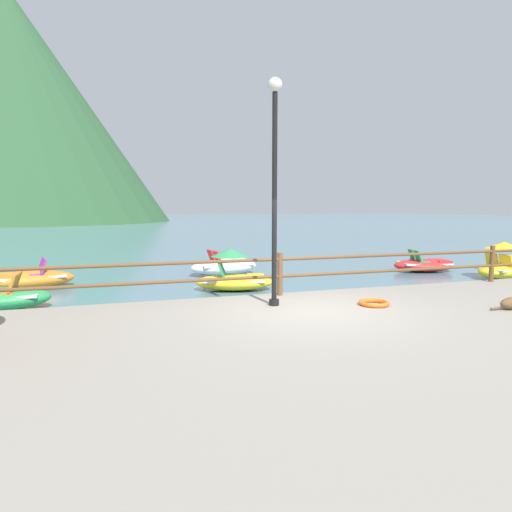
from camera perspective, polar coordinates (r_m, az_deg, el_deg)
name	(u,v)px	position (r m, az deg, el deg)	size (l,w,h in m)	color
ground_plane	(148,230)	(47.78, -13.64, 3.27)	(200.00, 200.00, 0.00)	slate
promenade_dock	(373,358)	(6.78, 14.71, -12.46)	(28.00, 8.00, 0.40)	gray
dock_railing	(280,269)	(9.88, 3.09, -1.70)	(23.92, 0.12, 0.95)	brown
lamp_post	(275,172)	(8.79, 2.40, 10.71)	(0.28, 0.28, 4.40)	black
life_ring	(374,303)	(9.27, 14.85, -5.82)	(0.61, 0.61, 0.09)	orange
pedal_boat_0	(224,266)	(15.60, -4.06, -1.33)	(2.64, 1.76, 0.88)	white
pedal_boat_1	(234,277)	(12.71, -2.83, -2.67)	(2.44, 1.71, 1.18)	yellow
pedal_boat_2	(505,266)	(16.84, 29.21, -1.16)	(2.33, 1.56, 1.22)	yellow
pedal_boat_3	(28,279)	(14.48, -27.09, -2.65)	(2.67, 1.67, 0.86)	orange
pedal_boat_5	(424,265)	(17.52, 20.71, -1.05)	(2.46, 1.73, 0.81)	red
cliff_headland	(20,112)	(85.30, -27.98, 15.93)	(50.27, 50.27, 37.76)	#2D5633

